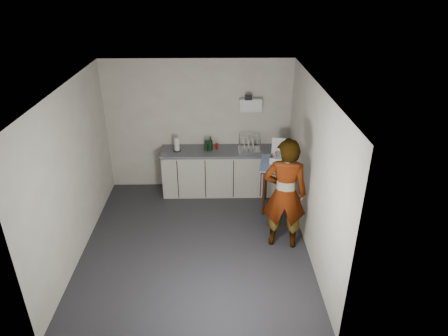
{
  "coord_description": "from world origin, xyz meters",
  "views": [
    {
      "loc": [
        0.36,
        -5.34,
        4.06
      ],
      "look_at": [
        0.47,
        0.45,
        1.15
      ],
      "focal_mm": 32.0,
      "sensor_mm": 36.0,
      "label": 1
    }
  ],
  "objects_px": {
    "dark_bottle": "(206,146)",
    "dish_rack": "(249,147)",
    "soap_bottle": "(210,144)",
    "paper_towel": "(177,145)",
    "standing_man": "(285,194)",
    "soda_can": "(217,146)",
    "bakery_box": "(278,156)",
    "side_table": "(281,169)",
    "kitchen_counter": "(219,172)"
  },
  "relations": [
    {
      "from": "soap_bottle",
      "to": "paper_towel",
      "type": "relative_size",
      "value": 1.05
    },
    {
      "from": "soap_bottle",
      "to": "paper_towel",
      "type": "bearing_deg",
      "value": -179.18
    },
    {
      "from": "soda_can",
      "to": "bakery_box",
      "type": "relative_size",
      "value": 0.29
    },
    {
      "from": "kitchen_counter",
      "to": "dish_rack",
      "type": "relative_size",
      "value": 5.22
    },
    {
      "from": "side_table",
      "to": "bakery_box",
      "type": "height_order",
      "value": "bakery_box"
    },
    {
      "from": "dark_bottle",
      "to": "paper_towel",
      "type": "height_order",
      "value": "paper_towel"
    },
    {
      "from": "dark_bottle",
      "to": "dish_rack",
      "type": "bearing_deg",
      "value": 0.74
    },
    {
      "from": "soda_can",
      "to": "standing_man",
      "type": "bearing_deg",
      "value": -59.89
    },
    {
      "from": "standing_man",
      "to": "soda_can",
      "type": "relative_size",
      "value": 16.05
    },
    {
      "from": "soap_bottle",
      "to": "paper_towel",
      "type": "height_order",
      "value": "soap_bottle"
    },
    {
      "from": "dish_rack",
      "to": "side_table",
      "type": "bearing_deg",
      "value": -51.41
    },
    {
      "from": "soap_bottle",
      "to": "dish_rack",
      "type": "relative_size",
      "value": 0.64
    },
    {
      "from": "side_table",
      "to": "kitchen_counter",
      "type": "bearing_deg",
      "value": 159.5
    },
    {
      "from": "side_table",
      "to": "soda_can",
      "type": "relative_size",
      "value": 8.09
    },
    {
      "from": "kitchen_counter",
      "to": "standing_man",
      "type": "bearing_deg",
      "value": -60.12
    },
    {
      "from": "bakery_box",
      "to": "dish_rack",
      "type": "bearing_deg",
      "value": 146.19
    },
    {
      "from": "soap_bottle",
      "to": "dish_rack",
      "type": "xyz_separation_m",
      "value": [
        0.74,
        -0.0,
        -0.07
      ]
    },
    {
      "from": "dark_bottle",
      "to": "soap_bottle",
      "type": "bearing_deg",
      "value": 10.18
    },
    {
      "from": "side_table",
      "to": "dark_bottle",
      "type": "bearing_deg",
      "value": 165.17
    },
    {
      "from": "soda_can",
      "to": "bakery_box",
      "type": "height_order",
      "value": "bakery_box"
    },
    {
      "from": "side_table",
      "to": "paper_towel",
      "type": "relative_size",
      "value": 3.63
    },
    {
      "from": "soda_can",
      "to": "dish_rack",
      "type": "height_order",
      "value": "dish_rack"
    },
    {
      "from": "kitchen_counter",
      "to": "bakery_box",
      "type": "distance_m",
      "value": 1.34
    },
    {
      "from": "side_table",
      "to": "dish_rack",
      "type": "bearing_deg",
      "value": 139.3
    },
    {
      "from": "bakery_box",
      "to": "soda_can",
      "type": "bearing_deg",
      "value": 165.67
    },
    {
      "from": "paper_towel",
      "to": "side_table",
      "type": "bearing_deg",
      "value": -18.86
    },
    {
      "from": "soda_can",
      "to": "paper_towel",
      "type": "distance_m",
      "value": 0.77
    },
    {
      "from": "paper_towel",
      "to": "standing_man",
      "type": "bearing_deg",
      "value": -43.65
    },
    {
      "from": "kitchen_counter",
      "to": "dark_bottle",
      "type": "bearing_deg",
      "value": -175.45
    },
    {
      "from": "side_table",
      "to": "soda_can",
      "type": "xyz_separation_m",
      "value": [
        -1.15,
        0.73,
        0.15
      ]
    },
    {
      "from": "paper_towel",
      "to": "kitchen_counter",
      "type": "bearing_deg",
      "value": 0.99
    },
    {
      "from": "side_table",
      "to": "paper_towel",
      "type": "distance_m",
      "value": 2.03
    },
    {
      "from": "bakery_box",
      "to": "paper_towel",
      "type": "bearing_deg",
      "value": 178.86
    },
    {
      "from": "standing_man",
      "to": "soda_can",
      "type": "height_order",
      "value": "standing_man"
    },
    {
      "from": "standing_man",
      "to": "dark_bottle",
      "type": "distance_m",
      "value": 2.13
    },
    {
      "from": "dark_bottle",
      "to": "dish_rack",
      "type": "height_order",
      "value": "dish_rack"
    },
    {
      "from": "kitchen_counter",
      "to": "soap_bottle",
      "type": "bearing_deg",
      "value": -178.36
    },
    {
      "from": "kitchen_counter",
      "to": "standing_man",
      "type": "xyz_separation_m",
      "value": [
        1.0,
        -1.74,
        0.51
      ]
    },
    {
      "from": "dark_bottle",
      "to": "dish_rack",
      "type": "relative_size",
      "value": 0.49
    },
    {
      "from": "kitchen_counter",
      "to": "soap_bottle",
      "type": "distance_m",
      "value": 0.64
    },
    {
      "from": "standing_man",
      "to": "soda_can",
      "type": "bearing_deg",
      "value": -51.6
    },
    {
      "from": "kitchen_counter",
      "to": "side_table",
      "type": "distance_m",
      "value": 1.34
    },
    {
      "from": "soap_bottle",
      "to": "dark_bottle",
      "type": "xyz_separation_m",
      "value": [
        -0.09,
        -0.02,
        -0.03
      ]
    },
    {
      "from": "side_table",
      "to": "bakery_box",
      "type": "distance_m",
      "value": 0.24
    },
    {
      "from": "dish_rack",
      "to": "soap_bottle",
      "type": "bearing_deg",
      "value": 179.64
    },
    {
      "from": "standing_man",
      "to": "bakery_box",
      "type": "xyz_separation_m",
      "value": [
        0.06,
        1.18,
        0.1
      ]
    },
    {
      "from": "paper_towel",
      "to": "bakery_box",
      "type": "bearing_deg",
      "value": -16.4
    },
    {
      "from": "bakery_box",
      "to": "standing_man",
      "type": "bearing_deg",
      "value": -77.47
    },
    {
      "from": "dish_rack",
      "to": "bakery_box",
      "type": "xyz_separation_m",
      "value": [
        0.48,
        -0.55,
        0.05
      ]
    },
    {
      "from": "dish_rack",
      "to": "paper_towel",
      "type": "bearing_deg",
      "value": -179.81
    }
  ]
}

